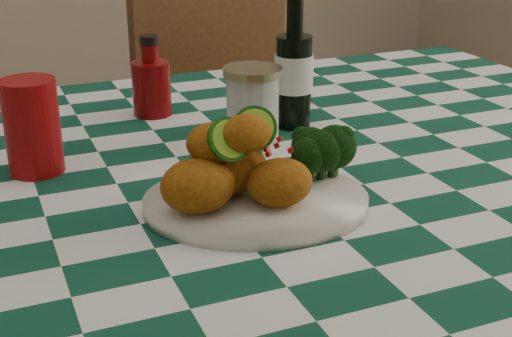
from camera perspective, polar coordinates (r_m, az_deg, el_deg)
name	(u,v)px	position (r m, az deg, el deg)	size (l,w,h in m)	color
plate	(256,203)	(0.89, 0.00, -2.75)	(0.28, 0.22, 0.02)	silver
fried_chicken_pile	(243,158)	(0.86, -1.04, 0.87)	(0.17, 0.12, 0.11)	#A5610F
broccoli_side	(323,157)	(0.92, 5.41, 0.90)	(0.09, 0.09, 0.06)	black
red_tumbler	(32,127)	(1.03, -17.46, 3.21)	(0.08, 0.08, 0.13)	maroon
ketchup_bottle	(151,76)	(1.24, -8.40, 7.34)	(0.07, 0.07, 0.14)	#6B0507
mason_jar	(253,105)	(1.10, -0.27, 5.08)	(0.09, 0.09, 0.12)	#B2BCBA
beer_bottle	(294,61)	(1.16, 3.06, 8.60)	(0.06, 0.06, 0.22)	black
wooden_chair_right	(250,161)	(1.84, -0.48, 0.61)	(0.45, 0.47, 0.98)	#472814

